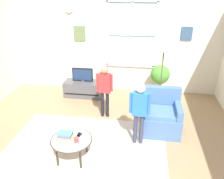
{
  "coord_description": "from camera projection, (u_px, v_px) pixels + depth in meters",
  "views": [
    {
      "loc": [
        0.83,
        -3.1,
        2.75
      ],
      "look_at": [
        0.25,
        0.87,
        0.92
      ],
      "focal_mm": 36.27,
      "sensor_mm": 36.0,
      "label": 1
    }
  ],
  "objects": [
    {
      "name": "book_stack",
      "position": [
        65.0,
        135.0,
        3.85
      ],
      "size": [
        0.28,
        0.19,
        0.1
      ],
      "color": "#A9BF40",
      "rests_on": "coffee_table"
    },
    {
      "name": "ground_plane",
      "position": [
        91.0,
        156.0,
        4.04
      ],
      "size": [
        6.27,
        6.5,
        0.02
      ],
      "primitive_type": "cube",
      "color": "#9E7A56"
    },
    {
      "name": "coffee_table",
      "position": [
        72.0,
        141.0,
        3.81
      ],
      "size": [
        0.71,
        0.71,
        0.41
      ],
      "color": "#99B2B7",
      "rests_on": "ground_plane"
    },
    {
      "name": "potted_plant_by_window",
      "position": [
        160.0,
        76.0,
        5.95
      ],
      "size": [
        0.51,
        0.51,
        0.91
      ],
      "color": "#9E6B4C",
      "rests_on": "ground_plane"
    },
    {
      "name": "armchair",
      "position": [
        161.0,
        116.0,
        4.65
      ],
      "size": [
        0.76,
        0.74,
        0.87
      ],
      "color": "#476B9E",
      "rests_on": "ground_plane"
    },
    {
      "name": "television",
      "position": [
        83.0,
        75.0,
        6.0
      ],
      "size": [
        0.55,
        0.08,
        0.38
      ],
      "color": "#4C4C4C",
      "rests_on": "tv_stand"
    },
    {
      "name": "tv_stand",
      "position": [
        83.0,
        89.0,
        6.18
      ],
      "size": [
        1.01,
        0.47,
        0.42
      ],
      "color": "#4C4C51",
      "rests_on": "ground_plane"
    },
    {
      "name": "person_red_shirt",
      "position": [
        105.0,
        86.0,
        4.96
      ],
      "size": [
        0.37,
        0.17,
        1.22
      ],
      "color": "black",
      "rests_on": "ground_plane"
    },
    {
      "name": "cup",
      "position": [
        76.0,
        140.0,
        3.73
      ],
      "size": [
        0.08,
        0.08,
        0.08
      ],
      "primitive_type": "cylinder",
      "color": "#BF3F3F",
      "rests_on": "coffee_table"
    },
    {
      "name": "floor_lamp",
      "position": [
        164.0,
        53.0,
        4.75
      ],
      "size": [
        0.32,
        0.32,
        1.76
      ],
      "color": "black",
      "rests_on": "ground_plane"
    },
    {
      "name": "remote_near_books",
      "position": [
        78.0,
        135.0,
        3.89
      ],
      "size": [
        0.05,
        0.14,
        0.02
      ],
      "primitive_type": "cube",
      "rotation": [
        0.0,
        0.0,
        0.04
      ],
      "color": "black",
      "rests_on": "coffee_table"
    },
    {
      "name": "back_wall",
      "position": [
        115.0,
        41.0,
        6.17
      ],
      "size": [
        5.67,
        0.17,
        2.78
      ],
      "color": "silver",
      "rests_on": "ground_plane"
    },
    {
      "name": "remote_near_cup",
      "position": [
        79.0,
        136.0,
        3.88
      ],
      "size": [
        0.08,
        0.15,
        0.02
      ],
      "primitive_type": "cube",
      "rotation": [
        0.0,
        0.0,
        -0.3
      ],
      "color": "black",
      "rests_on": "coffee_table"
    },
    {
      "name": "area_rug",
      "position": [
        84.0,
        153.0,
        4.09
      ],
      "size": [
        2.97,
        2.38,
        0.01
      ],
      "primitive_type": "cube",
      "color": "#C6B29E",
      "rests_on": "ground_plane"
    },
    {
      "name": "person_blue_shirt",
      "position": [
        140.0,
        107.0,
        4.06
      ],
      "size": [
        0.37,
        0.17,
        1.24
      ],
      "color": "#333851",
      "rests_on": "ground_plane"
    }
  ]
}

